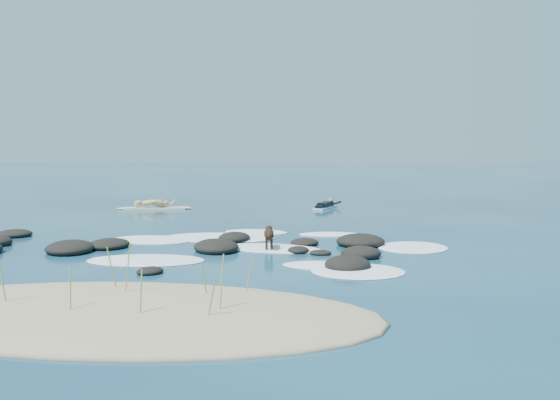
# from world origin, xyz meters

# --- Properties ---
(ground) EXTENTS (160.00, 160.00, 0.00)m
(ground) POSITION_xyz_m (0.00, 0.00, 0.00)
(ground) COLOR #0A2642
(ground) RESTS_ON ground
(sand_dune) EXTENTS (9.00, 4.40, 0.60)m
(sand_dune) POSITION_xyz_m (0.00, -8.20, 0.00)
(sand_dune) COLOR #9E8966
(sand_dune) RESTS_ON ground
(dune_grass) EXTENTS (3.98, 1.94, 1.16)m
(dune_grass) POSITION_xyz_m (0.37, -8.15, 0.57)
(dune_grass) COLOR olive
(dune_grass) RESTS_ON ground
(reef_rocks) EXTENTS (12.11, 5.99, 0.43)m
(reef_rocks) POSITION_xyz_m (-0.91, -1.72, 0.10)
(reef_rocks) COLOR black
(reef_rocks) RESTS_ON ground
(breaking_foam) EXTENTS (10.36, 7.71, 0.12)m
(breaking_foam) POSITION_xyz_m (1.19, -1.00, 0.01)
(breaking_foam) COLOR white
(breaking_foam) RESTS_ON ground
(standing_surfer_rig) EXTENTS (3.27, 1.18, 1.87)m
(standing_surfer_rig) POSITION_xyz_m (-5.17, 8.72, 0.74)
(standing_surfer_rig) COLOR #EFECBF
(standing_surfer_rig) RESTS_ON ground
(paddling_surfer_rig) EXTENTS (1.21, 2.30, 0.40)m
(paddling_surfer_rig) POSITION_xyz_m (2.37, 10.15, 0.14)
(paddling_surfer_rig) COLOR white
(paddling_surfer_rig) RESTS_ON ground
(dog) EXTENTS (0.37, 1.04, 0.66)m
(dog) POSITION_xyz_m (1.52, -1.40, 0.44)
(dog) COLOR black
(dog) RESTS_ON ground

